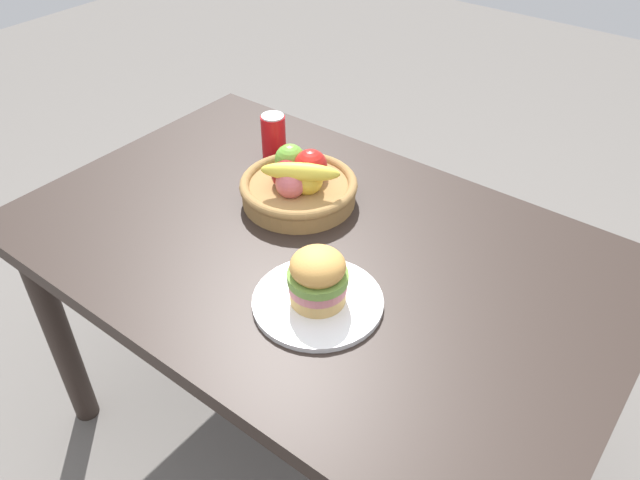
{
  "coord_description": "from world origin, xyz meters",
  "views": [
    {
      "loc": [
        0.69,
        -0.87,
        1.63
      ],
      "look_at": [
        0.05,
        -0.05,
        0.81
      ],
      "focal_mm": 34.85,
      "sensor_mm": 36.0,
      "label": 1
    }
  ],
  "objects_px": {
    "sandwich": "(318,277)",
    "plate": "(318,301)",
    "soda_can": "(274,137)",
    "fruit_basket": "(299,184)"
  },
  "relations": [
    {
      "from": "sandwich",
      "to": "fruit_basket",
      "type": "xyz_separation_m",
      "value": [
        -0.26,
        0.26,
        -0.02
      ]
    },
    {
      "from": "sandwich",
      "to": "plate",
      "type": "bearing_deg",
      "value": -116.57
    },
    {
      "from": "soda_can",
      "to": "fruit_basket",
      "type": "xyz_separation_m",
      "value": [
        0.19,
        -0.12,
        -0.01
      ]
    },
    {
      "from": "soda_can",
      "to": "plate",
      "type": "bearing_deg",
      "value": -40.63
    },
    {
      "from": "sandwich",
      "to": "soda_can",
      "type": "distance_m",
      "value": 0.59
    },
    {
      "from": "plate",
      "to": "fruit_basket",
      "type": "xyz_separation_m",
      "value": [
        -0.26,
        0.26,
        0.04
      ]
    },
    {
      "from": "plate",
      "to": "soda_can",
      "type": "distance_m",
      "value": 0.59
    },
    {
      "from": "plate",
      "to": "soda_can",
      "type": "height_order",
      "value": "soda_can"
    },
    {
      "from": "plate",
      "to": "soda_can",
      "type": "bearing_deg",
      "value": 139.37
    },
    {
      "from": "sandwich",
      "to": "fruit_basket",
      "type": "distance_m",
      "value": 0.37
    }
  ]
}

